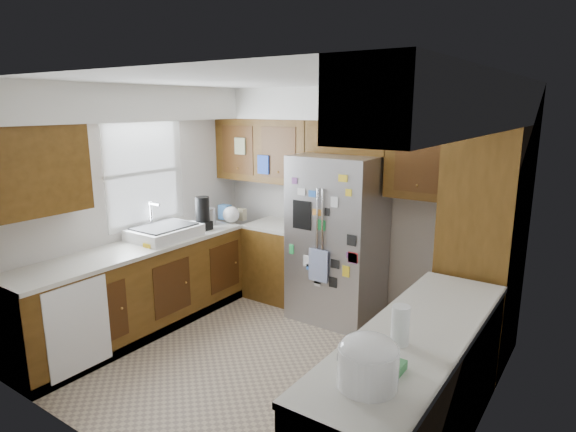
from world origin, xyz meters
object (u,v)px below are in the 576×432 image
at_px(pantry, 483,246).
at_px(fridge, 338,238).
at_px(rice_cooker, 368,360).
at_px(paper_towel, 400,325).

xyz_separation_m(pantry, fridge, (-1.50, 0.05, -0.17)).
height_order(pantry, rice_cooker, pantry).
height_order(pantry, fridge, pantry).
distance_m(pantry, rice_cooker, 2.36).
distance_m(pantry, fridge, 1.51).
xyz_separation_m(pantry, paper_towel, (-0.03, -1.85, -0.03)).
relative_size(rice_cooker, paper_towel, 1.32).
bearing_deg(pantry, paper_towel, -91.00).
bearing_deg(fridge, rice_cooker, -58.19).
xyz_separation_m(fridge, rice_cooker, (1.50, -2.42, 0.16)).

